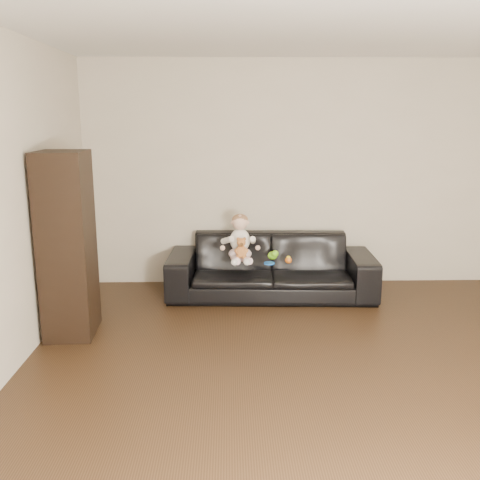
{
  "coord_description": "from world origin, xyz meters",
  "views": [
    {
      "loc": [
        -0.83,
        -3.47,
        1.93
      ],
      "look_at": [
        -0.71,
        2.14,
        0.66
      ],
      "focal_mm": 40.0,
      "sensor_mm": 36.0,
      "label": 1
    }
  ],
  "objects_px": {
    "toy_green": "(273,256)",
    "teddy_bear": "(241,248)",
    "sofa": "(271,266)",
    "baby": "(240,240)",
    "cabinet": "(67,245)",
    "toy_rattle": "(288,260)",
    "toy_blue_disc": "(269,263)"
  },
  "relations": [
    {
      "from": "teddy_bear",
      "to": "toy_rattle",
      "type": "height_order",
      "value": "teddy_bear"
    },
    {
      "from": "baby",
      "to": "toy_rattle",
      "type": "bearing_deg",
      "value": -33.75
    },
    {
      "from": "teddy_bear",
      "to": "toy_green",
      "type": "bearing_deg",
      "value": 23.33
    },
    {
      "from": "sofa",
      "to": "toy_green",
      "type": "bearing_deg",
      "value": -83.58
    },
    {
      "from": "toy_rattle",
      "to": "cabinet",
      "type": "bearing_deg",
      "value": -159.58
    },
    {
      "from": "sofa",
      "to": "baby",
      "type": "relative_size",
      "value": 4.51
    },
    {
      "from": "cabinet",
      "to": "teddy_bear",
      "type": "relative_size",
      "value": 7.48
    },
    {
      "from": "toy_rattle",
      "to": "toy_blue_disc",
      "type": "distance_m",
      "value": 0.21
    },
    {
      "from": "sofa",
      "to": "baby",
      "type": "xyz_separation_m",
      "value": [
        -0.35,
        -0.12,
        0.33
      ]
    },
    {
      "from": "baby",
      "to": "toy_rattle",
      "type": "height_order",
      "value": "baby"
    },
    {
      "from": "toy_blue_disc",
      "to": "baby",
      "type": "bearing_deg",
      "value": 151.58
    },
    {
      "from": "toy_green",
      "to": "teddy_bear",
      "type": "bearing_deg",
      "value": -154.28
    },
    {
      "from": "baby",
      "to": "toy_blue_disc",
      "type": "relative_size",
      "value": 4.43
    },
    {
      "from": "sofa",
      "to": "toy_rattle",
      "type": "bearing_deg",
      "value": -57.04
    },
    {
      "from": "teddy_bear",
      "to": "toy_green",
      "type": "xyz_separation_m",
      "value": [
        0.34,
        0.17,
        -0.13
      ]
    },
    {
      "from": "cabinet",
      "to": "teddy_bear",
      "type": "height_order",
      "value": "cabinet"
    },
    {
      "from": "sofa",
      "to": "teddy_bear",
      "type": "xyz_separation_m",
      "value": [
        -0.34,
        -0.28,
        0.27
      ]
    },
    {
      "from": "sofa",
      "to": "toy_blue_disc",
      "type": "distance_m",
      "value": 0.31
    },
    {
      "from": "sofa",
      "to": "cabinet",
      "type": "relative_size",
      "value": 1.36
    },
    {
      "from": "sofa",
      "to": "toy_rattle",
      "type": "relative_size",
      "value": 31.47
    },
    {
      "from": "toy_rattle",
      "to": "toy_blue_disc",
      "type": "bearing_deg",
      "value": -176.32
    },
    {
      "from": "cabinet",
      "to": "toy_blue_disc",
      "type": "bearing_deg",
      "value": 18.61
    },
    {
      "from": "teddy_bear",
      "to": "toy_blue_disc",
      "type": "relative_size",
      "value": 1.96
    },
    {
      "from": "teddy_bear",
      "to": "toy_rattle",
      "type": "xyz_separation_m",
      "value": [
        0.5,
        0.0,
        -0.13
      ]
    },
    {
      "from": "toy_rattle",
      "to": "toy_blue_disc",
      "type": "xyz_separation_m",
      "value": [
        -0.2,
        -0.01,
        -0.03
      ]
    },
    {
      "from": "toy_green",
      "to": "sofa",
      "type": "bearing_deg",
      "value": 94.05
    },
    {
      "from": "cabinet",
      "to": "baby",
      "type": "relative_size",
      "value": 3.31
    },
    {
      "from": "cabinet",
      "to": "toy_blue_disc",
      "type": "relative_size",
      "value": 14.65
    },
    {
      "from": "baby",
      "to": "toy_green",
      "type": "relative_size",
      "value": 3.91
    },
    {
      "from": "toy_rattle",
      "to": "toy_blue_disc",
      "type": "relative_size",
      "value": 0.63
    },
    {
      "from": "baby",
      "to": "toy_blue_disc",
      "type": "distance_m",
      "value": 0.41
    },
    {
      "from": "cabinet",
      "to": "toy_rattle",
      "type": "distance_m",
      "value": 2.24
    }
  ]
}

